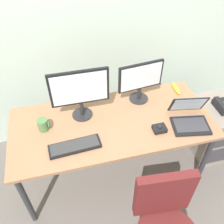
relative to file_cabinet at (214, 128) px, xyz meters
The scene contains 12 objects.
ground_plane 1.20m from the file_cabinet, behind, with size 8.00×8.00×0.00m, color #675F59.
back_wall 1.74m from the file_cabinet, 148.60° to the left, with size 6.00×0.10×2.80m, color silver.
desk 1.21m from the file_cabinet, behind, with size 1.76×0.79×0.74m.
file_cabinet is the anchor object (origin of this frame).
desk_phone 0.35m from the file_cabinet, 116.78° to the right, with size 0.17×0.20×0.09m.
monitor_main 1.57m from the file_cabinet, behind, with size 0.49×0.18×0.47m.
monitor_side 1.08m from the file_cabinet, 166.75° to the left, with size 0.42×0.18×0.40m.
keyboard 1.59m from the file_cabinet, behind, with size 0.42×0.16×0.03m.
laptop 0.73m from the file_cabinet, 158.18° to the right, with size 0.36×0.36×0.22m.
trackball_mouse 0.94m from the file_cabinet, 163.58° to the right, with size 0.11×0.09×0.07m.
coffee_mug 1.80m from the file_cabinet, behind, with size 0.10×0.09×0.11m.
banana 0.66m from the file_cabinet, 150.97° to the left, with size 0.19×0.04×0.04m, color yellow.
Camera 1 is at (-0.37, -1.47, 2.30)m, focal length 39.86 mm.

